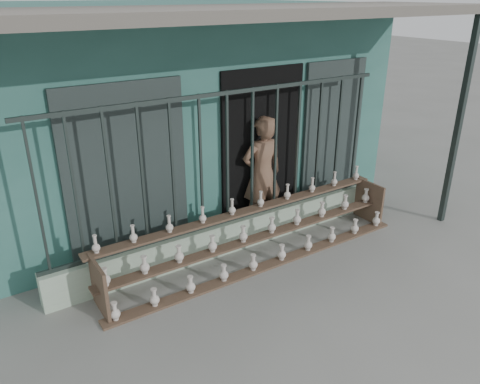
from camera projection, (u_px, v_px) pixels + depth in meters
ground at (285, 296)px, 5.61m from camera, size 60.00×60.00×0.00m
workshop_building at (140, 99)px, 8.23m from camera, size 7.40×6.60×3.21m
parapet_wall at (228, 236)px, 6.53m from camera, size 5.00×0.20×0.45m
security_fence at (227, 160)px, 6.08m from camera, size 5.00×0.04×1.80m
shelf_rack at (258, 235)px, 6.26m from camera, size 4.50×0.68×0.85m
elderly_woman at (262, 174)px, 6.89m from camera, size 0.68×0.49×1.77m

